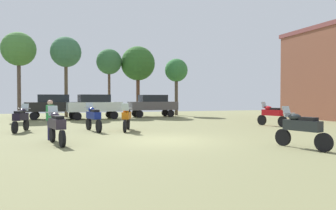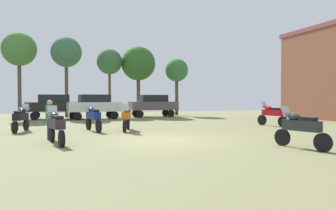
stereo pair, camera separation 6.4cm
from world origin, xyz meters
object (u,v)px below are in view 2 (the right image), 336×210
motorcycle_1 (126,117)px  motorcycle_8 (56,125)px  motorcycle_9 (272,114)px  car_2 (153,104)px  car_4 (54,105)px  tree_1 (19,50)px  tree_3 (177,71)px  motorcycle_6 (301,128)px  person_1 (50,117)px  motorcycle_3 (21,118)px  car_3 (94,105)px  motorcycle_7 (93,117)px  tree_2 (109,62)px  tree_8 (66,53)px  tree_6 (138,64)px

motorcycle_1 → motorcycle_8: (-3.44, -4.02, -0.01)m
motorcycle_9 → car_2: bearing=96.5°
car_4 → tree_1: 5.83m
car_2 → car_4: size_ratio=1.01×
tree_3 → motorcycle_6: bearing=-98.4°
car_4 → car_2: bearing=-86.2°
person_1 → tree_1: (-2.90, 15.67, 4.84)m
car_2 → motorcycle_3: bearing=133.1°
car_3 → car_4: (-3.09, 1.12, 0.00)m
car_4 → tree_3: (11.43, 2.24, 3.22)m
motorcycle_3 → motorcycle_8: 5.58m
motorcycle_7 → motorcycle_6: bearing=-65.2°
motorcycle_1 → motorcycle_8: bearing=67.4°
motorcycle_8 → car_3: bearing=65.4°
motorcycle_3 → tree_1: (-1.38, 11.90, 5.09)m
motorcycle_3 → motorcycle_6: motorcycle_6 is taller
motorcycle_1 → car_4: 11.67m
motorcycle_8 → tree_2: size_ratio=0.34×
motorcycle_8 → tree_8: tree_8 is taller
motorcycle_9 → tree_2: tree_2 is taller
car_2 → car_4: 8.50m
car_3 → person_1: bearing=159.6°
tree_1 → tree_2: size_ratio=1.15×
car_3 → tree_3: tree_3 is taller
motorcycle_1 → tree_3: size_ratio=0.38×
motorcycle_9 → car_4: car_4 is taller
car_3 → tree_8: bearing=23.1°
tree_1 → tree_2: tree_1 is taller
car_4 → tree_1: (-2.82, 2.14, 4.63)m
person_1 → car_2: bearing=-4.9°
tree_2 → motorcycle_3: bearing=-116.7°
motorcycle_8 → motorcycle_6: bearing=-38.3°
motorcycle_9 → car_3: bearing=120.2°
car_3 → tree_8: 6.24m
motorcycle_8 → tree_1: 18.20m
car_2 → motorcycle_7: bearing=147.5°
car_4 → person_1: (0.08, -13.53, -0.20)m
motorcycle_7 → motorcycle_8: bearing=-124.9°
tree_8 → motorcycle_7: bearing=-85.2°
motorcycle_1 → car_3: bearing=-68.1°
car_3 → tree_2: 5.82m
car_3 → person_1: car_3 is taller
car_4 → tree_2: (4.88, 2.79, 3.92)m
motorcycle_7 → car_2: 12.84m
tree_2 → tree_6: 2.82m
motorcycle_7 → car_3: car_3 is taller
car_2 → tree_6: size_ratio=0.65×
person_1 → tree_2: size_ratio=0.26×
car_3 → tree_3: size_ratio=0.80×
person_1 → motorcycle_1: bearing=-29.8°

